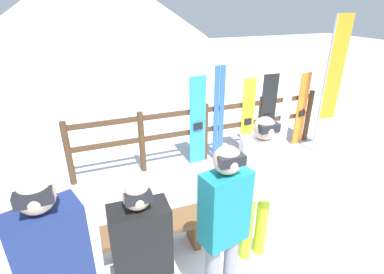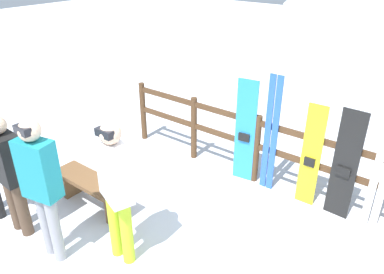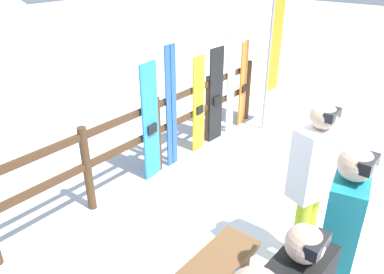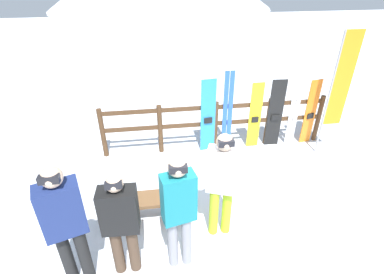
% 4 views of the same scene
% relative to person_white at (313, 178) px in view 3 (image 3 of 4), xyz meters
% --- Properties ---
extents(ground_plane, '(40.00, 40.00, 0.00)m').
position_rel_person_white_xyz_m(ground_plane, '(0.40, 0.18, -0.99)').
color(ground_plane, white).
extents(fence, '(4.70, 0.10, 1.07)m').
position_rel_person_white_xyz_m(fence, '(0.40, 2.31, -0.36)').
color(fence, '#4C331E').
rests_on(fence, ground).
extents(person_white, '(0.47, 0.36, 1.69)m').
position_rel_person_white_xyz_m(person_white, '(0.00, 0.00, 0.00)').
color(person_white, '#B7D826').
rests_on(person_white, ground).
extents(person_teal, '(0.43, 0.30, 1.71)m').
position_rel_person_white_xyz_m(person_teal, '(-0.64, -0.46, 0.02)').
color(person_teal, gray).
rests_on(person_teal, ground).
extents(snowboard_blue, '(0.31, 0.08, 1.58)m').
position_rel_person_white_xyz_m(snowboard_blue, '(0.23, 2.25, -0.20)').
color(snowboard_blue, '#288CE0').
rests_on(snowboard_blue, ground).
extents(ski_pair_blue, '(0.19, 0.02, 1.73)m').
position_rel_person_white_xyz_m(ski_pair_blue, '(0.63, 2.25, -0.13)').
color(ski_pair_blue, blue).
rests_on(ski_pair_blue, ground).
extents(snowboard_yellow, '(0.26, 0.06, 1.46)m').
position_rel_person_white_xyz_m(snowboard_yellow, '(1.23, 2.25, -0.26)').
color(snowboard_yellow, yellow).
rests_on(snowboard_yellow, ground).
extents(snowboard_black_stripe, '(0.31, 0.06, 1.50)m').
position_rel_person_white_xyz_m(snowboard_black_stripe, '(1.66, 2.25, -0.24)').
color(snowboard_black_stripe, black).
rests_on(snowboard_black_stripe, ground).
extents(ski_pair_white, '(0.19, 0.02, 1.72)m').
position_rel_person_white_xyz_m(ski_pair_white, '(2.07, 2.25, -0.13)').
color(ski_pair_white, white).
rests_on(ski_pair_white, ground).
extents(snowboard_orange, '(0.27, 0.09, 1.46)m').
position_rel_person_white_xyz_m(snowboard_orange, '(2.45, 2.25, -0.26)').
color(snowboard_orange, orange).
rests_on(snowboard_orange, ground).
extents(rental_flag, '(0.40, 0.04, 2.50)m').
position_rel_person_white_xyz_m(rental_flag, '(2.64, 1.84, 0.48)').
color(rental_flag, '#99999E').
rests_on(rental_flag, ground).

